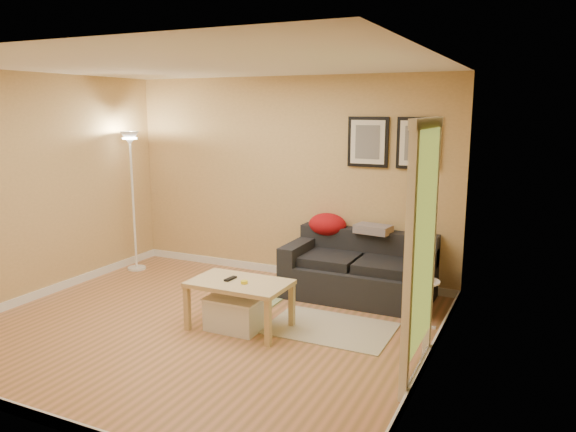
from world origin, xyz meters
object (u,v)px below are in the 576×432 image
object	(u,v)px
sofa	(358,267)
side_table	(423,304)
storage_bin	(235,313)
book_stack	(423,277)
coffee_table	(240,305)
floor_lamp	(133,205)

from	to	relation	value
sofa	side_table	xyz separation A→B (m)	(0.88, -0.58, -0.13)
storage_bin	side_table	distance (m)	1.90
side_table	book_stack	distance (m)	0.28
sofa	coffee_table	bearing A→B (deg)	-119.22
coffee_table	floor_lamp	world-z (taller)	floor_lamp
side_table	sofa	bearing A→B (deg)	146.33
storage_bin	book_stack	bearing A→B (deg)	27.31
coffee_table	side_table	size ratio (longest dim) A/B	2.00
floor_lamp	book_stack	bearing A→B (deg)	-5.18
sofa	book_stack	distance (m)	1.05
storage_bin	coffee_table	bearing A→B (deg)	49.62
side_table	coffee_table	bearing A→B (deg)	-153.71
side_table	floor_lamp	size ratio (longest dim) A/B	0.26
sofa	book_stack	bearing A→B (deg)	-33.51
floor_lamp	storage_bin	bearing A→B (deg)	-27.99
sofa	floor_lamp	world-z (taller)	floor_lamp
coffee_table	floor_lamp	bearing A→B (deg)	168.40
coffee_table	floor_lamp	distance (m)	2.72
book_stack	floor_lamp	xyz separation A→B (m)	(-4.01, 0.36, 0.37)
storage_bin	floor_lamp	xyz separation A→B (m)	(-2.32, 1.23, 0.73)
coffee_table	side_table	distance (m)	1.86
book_stack	side_table	bearing A→B (deg)	-29.27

